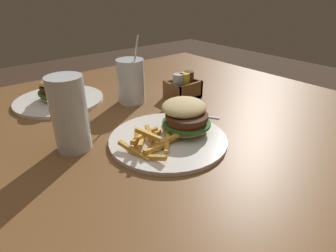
{
  "coord_description": "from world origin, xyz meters",
  "views": [
    {
      "loc": [
        -0.35,
        -0.53,
        1.08
      ],
      "look_at": [
        0.02,
        -0.08,
        0.78
      ],
      "focal_mm": 30.0,
      "sensor_mm": 36.0,
      "label": 1
    }
  ],
  "objects_px": {
    "beer_glass": "(70,116)",
    "meal_plate_far": "(59,94)",
    "meal_plate_near": "(176,129)",
    "condiment_caddy": "(183,88)",
    "juice_glass": "(131,83)",
    "spoon": "(181,111)"
  },
  "relations": [
    {
      "from": "condiment_caddy",
      "to": "meal_plate_far",
      "type": "bearing_deg",
      "value": 146.15
    },
    {
      "from": "meal_plate_far",
      "to": "beer_glass",
      "type": "bearing_deg",
      "value": -104.24
    },
    {
      "from": "meal_plate_near",
      "to": "meal_plate_far",
      "type": "distance_m",
      "value": 0.43
    },
    {
      "from": "meal_plate_near",
      "to": "beer_glass",
      "type": "bearing_deg",
      "value": 151.42
    },
    {
      "from": "meal_plate_far",
      "to": "condiment_caddy",
      "type": "bearing_deg",
      "value": -33.85
    },
    {
      "from": "meal_plate_near",
      "to": "meal_plate_far",
      "type": "bearing_deg",
      "value": 107.68
    },
    {
      "from": "meal_plate_near",
      "to": "condiment_caddy",
      "type": "distance_m",
      "value": 0.27
    },
    {
      "from": "meal_plate_near",
      "to": "meal_plate_far",
      "type": "xyz_separation_m",
      "value": [
        -0.13,
        0.41,
        0.0
      ]
    },
    {
      "from": "beer_glass",
      "to": "meal_plate_far",
      "type": "xyz_separation_m",
      "value": [
        0.08,
        0.3,
        -0.05
      ]
    },
    {
      "from": "meal_plate_near",
      "to": "spoon",
      "type": "xyz_separation_m",
      "value": [
        0.11,
        0.1,
        -0.02
      ]
    },
    {
      "from": "meal_plate_far",
      "to": "condiment_caddy",
      "type": "height_order",
      "value": "meal_plate_far"
    },
    {
      "from": "meal_plate_near",
      "to": "meal_plate_far",
      "type": "relative_size",
      "value": 1.03
    },
    {
      "from": "condiment_caddy",
      "to": "spoon",
      "type": "bearing_deg",
      "value": -135.18
    },
    {
      "from": "meal_plate_near",
      "to": "juice_glass",
      "type": "bearing_deg",
      "value": 79.79
    },
    {
      "from": "meal_plate_near",
      "to": "juice_glass",
      "type": "distance_m",
      "value": 0.27
    },
    {
      "from": "beer_glass",
      "to": "meal_plate_far",
      "type": "bearing_deg",
      "value": 75.76
    },
    {
      "from": "beer_glass",
      "to": "spoon",
      "type": "xyz_separation_m",
      "value": [
        0.31,
        -0.01,
        -0.07
      ]
    },
    {
      "from": "juice_glass",
      "to": "meal_plate_far",
      "type": "height_order",
      "value": "juice_glass"
    },
    {
      "from": "beer_glass",
      "to": "meal_plate_far",
      "type": "relative_size",
      "value": 0.62
    },
    {
      "from": "meal_plate_near",
      "to": "condiment_caddy",
      "type": "bearing_deg",
      "value": 44.16
    },
    {
      "from": "spoon",
      "to": "juice_glass",
      "type": "bearing_deg",
      "value": -9.92
    },
    {
      "from": "beer_glass",
      "to": "juice_glass",
      "type": "height_order",
      "value": "juice_glass"
    }
  ]
}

